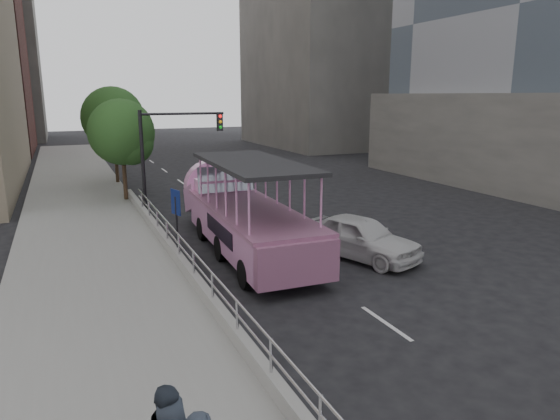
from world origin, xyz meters
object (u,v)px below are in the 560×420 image
at_px(duck_boat, 241,215).
at_px(parking_sign, 176,218).
at_px(car, 360,237).
at_px(traffic_signal, 167,145).
at_px(street_tree_near, 124,135).
at_px(street_tree_far, 115,120).

bearing_deg(duck_boat, parking_sign, -158.24).
xyz_separation_m(car, traffic_signal, (-5.04, 9.56, 2.71)).
bearing_deg(car, street_tree_near, 96.31).
distance_m(parking_sign, street_tree_far, 17.33).
bearing_deg(traffic_signal, street_tree_far, 98.43).
bearing_deg(street_tree_far, street_tree_near, -91.91).
distance_m(car, street_tree_far, 20.36).
xyz_separation_m(traffic_signal, street_tree_near, (-1.60, 3.43, 0.32)).
xyz_separation_m(duck_boat, street_tree_far, (-2.86, 16.04, 2.97)).
distance_m(parking_sign, street_tree_near, 11.34).
distance_m(duck_boat, street_tree_far, 16.56).
relative_size(parking_sign, street_tree_far, 0.42).
bearing_deg(duck_boat, traffic_signal, 102.51).
xyz_separation_m(car, street_tree_near, (-6.64, 12.99, 3.03)).
height_order(parking_sign, street_tree_far, street_tree_far).
xyz_separation_m(car, parking_sign, (-6.34, 1.85, 0.92)).
bearing_deg(street_tree_near, duck_boat, -73.03).
height_order(parking_sign, traffic_signal, traffic_signal).
relative_size(traffic_signal, street_tree_near, 0.91).
height_order(car, street_tree_near, street_tree_near).
distance_m(car, traffic_signal, 11.14).
bearing_deg(traffic_signal, parking_sign, -99.52).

